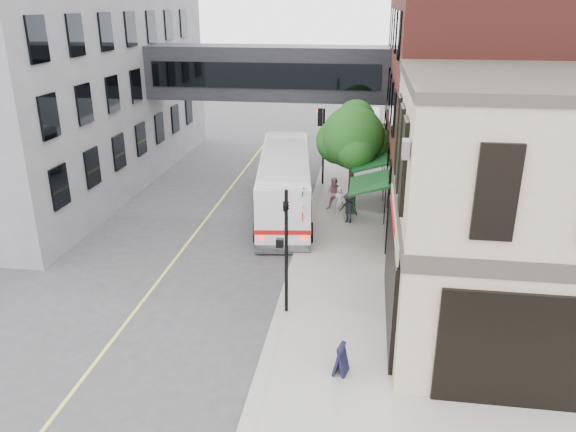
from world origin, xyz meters
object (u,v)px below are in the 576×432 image
(pedestrian_a, at_px, (340,202))
(bus, at_px, (285,181))
(pedestrian_c, at_px, (349,208))
(sandwich_board, at_px, (341,359))
(pedestrian_b, at_px, (334,194))
(newspaper_box, at_px, (350,205))

(pedestrian_a, bearing_deg, bus, 149.52)
(pedestrian_c, height_order, sandwich_board, pedestrian_c)
(sandwich_board, bearing_deg, pedestrian_b, 109.06)
(bus, height_order, pedestrian_b, bus)
(pedestrian_a, xyz_separation_m, sandwich_board, (0.77, -12.80, -0.32))
(pedestrian_a, height_order, pedestrian_b, pedestrian_b)
(sandwich_board, bearing_deg, pedestrian_a, 107.93)
(newspaper_box, distance_m, sandwich_board, 13.51)
(pedestrian_a, relative_size, newspaper_box, 1.79)
(newspaper_box, bearing_deg, bus, -172.07)
(pedestrian_a, relative_size, sandwich_board, 1.67)
(newspaper_box, bearing_deg, pedestrian_b, 168.34)
(bus, relative_size, pedestrian_a, 7.22)
(pedestrian_a, xyz_separation_m, pedestrian_c, (0.47, -0.65, -0.03))
(pedestrian_b, relative_size, sandwich_board, 1.86)
(pedestrian_b, relative_size, newspaper_box, 1.99)
(bus, relative_size, pedestrian_c, 7.54)
(pedestrian_a, xyz_separation_m, newspaper_box, (0.51, 0.71, -0.35))
(pedestrian_a, height_order, newspaper_box, pedestrian_a)
(pedestrian_a, distance_m, sandwich_board, 12.83)
(bus, height_order, sandwich_board, bus)
(pedestrian_b, distance_m, sandwich_board, 13.89)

